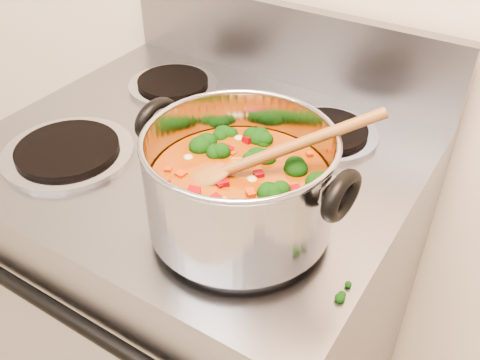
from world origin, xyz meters
name	(u,v)px	position (x,y,z in m)	size (l,w,h in m)	color
electric_range	(210,310)	(0.01, 1.16, 0.47)	(0.74, 0.67, 1.08)	gray
stockpot	(240,185)	(0.19, 1.01, 1.00)	(0.31, 0.26, 0.15)	#A0A0A7
wooden_spoon	(251,162)	(0.20, 1.02, 1.04)	(0.23, 0.19, 0.11)	olive
cooktop_crumbs	(190,279)	(0.19, 0.90, 0.92)	(0.32, 0.06, 0.01)	black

